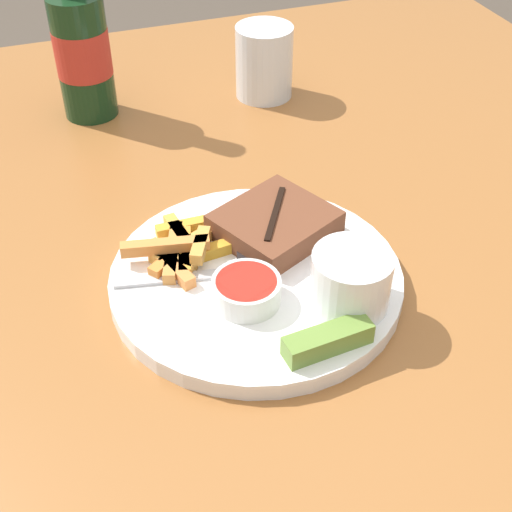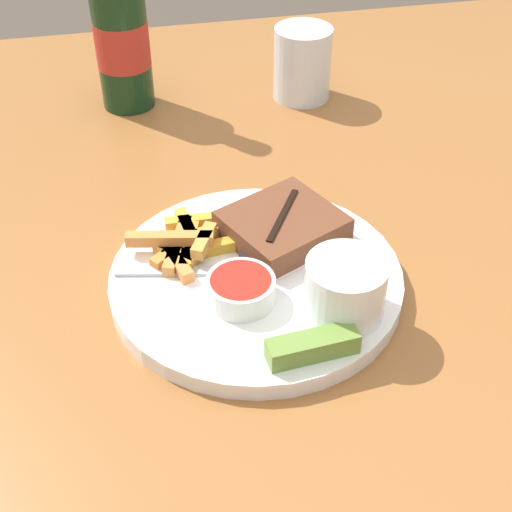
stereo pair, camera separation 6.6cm
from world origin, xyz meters
name	(u,v)px [view 2 (the right image)]	position (x,y,z in m)	size (l,w,h in m)	color
dining_table	(256,336)	(0.00, 0.00, 0.67)	(1.24, 1.31, 0.74)	#935B2D
dinner_plate	(256,279)	(0.00, 0.00, 0.75)	(0.28, 0.28, 0.02)	white
steak_portion	(282,226)	(0.04, 0.05, 0.77)	(0.14, 0.13, 0.03)	brown
fries_pile	(187,243)	(-0.06, 0.05, 0.77)	(0.13, 0.11, 0.02)	orange
coleslaw_cup	(345,286)	(0.06, -0.07, 0.79)	(0.07, 0.07, 0.05)	white
dipping_sauce_cup	(241,288)	(-0.02, -0.03, 0.77)	(0.06, 0.06, 0.02)	silver
pickle_spear	(313,346)	(0.02, -0.11, 0.77)	(0.08, 0.03, 0.02)	olive
fork_utensil	(179,271)	(-0.07, 0.01, 0.76)	(0.13, 0.04, 0.00)	#B7B7BC
knife_utensil	(250,248)	(0.00, 0.03, 0.76)	(0.07, 0.16, 0.01)	#B7B7BC
beer_bottle	(122,41)	(-0.09, 0.40, 0.83)	(0.07, 0.07, 0.25)	#143319
drinking_glass	(302,63)	(0.14, 0.37, 0.79)	(0.08, 0.08, 0.10)	silver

